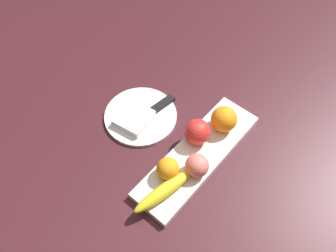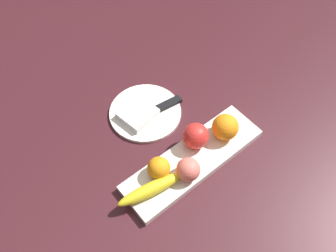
{
  "view_description": "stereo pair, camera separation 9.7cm",
  "coord_description": "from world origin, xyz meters",
  "px_view_note": "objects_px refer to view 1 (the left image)",
  "views": [
    {
      "loc": [
        0.38,
        0.29,
        0.85
      ],
      "look_at": [
        -0.05,
        -0.08,
        0.05
      ],
      "focal_mm": 37.3,
      "sensor_mm": 36.0,
      "label": 1
    },
    {
      "loc": [
        0.31,
        0.35,
        0.85
      ],
      "look_at": [
        -0.05,
        -0.08,
        0.05
      ],
      "focal_mm": 37.3,
      "sensor_mm": 36.0,
      "label": 2
    }
  ],
  "objects_px": {
    "orange_near_apple": "(168,169)",
    "dinner_plate": "(141,116)",
    "fruit_tray": "(198,155)",
    "folded_napkin": "(134,118)",
    "orange_near_banana": "(224,119)",
    "apple": "(198,132)",
    "banana": "(164,191)",
    "peach": "(198,165)",
    "knife": "(158,108)"
  },
  "relations": [
    {
      "from": "apple",
      "to": "folded_napkin",
      "type": "distance_m",
      "value": 0.2
    },
    {
      "from": "banana",
      "to": "orange_near_apple",
      "type": "relative_size",
      "value": 3.03
    },
    {
      "from": "dinner_plate",
      "to": "orange_near_banana",
      "type": "bearing_deg",
      "value": 118.3
    },
    {
      "from": "orange_near_apple",
      "to": "dinner_plate",
      "type": "xyz_separation_m",
      "value": [
        -0.1,
        -0.2,
        -0.05
      ]
    },
    {
      "from": "apple",
      "to": "orange_near_banana",
      "type": "height_order",
      "value": "orange_near_banana"
    },
    {
      "from": "knife",
      "to": "orange_near_apple",
      "type": "bearing_deg",
      "value": 55.6
    },
    {
      "from": "apple",
      "to": "peach",
      "type": "distance_m",
      "value": 0.1
    },
    {
      "from": "fruit_tray",
      "to": "orange_near_apple",
      "type": "xyz_separation_m",
      "value": [
        0.1,
        -0.02,
        0.04
      ]
    },
    {
      "from": "fruit_tray",
      "to": "folded_napkin",
      "type": "distance_m",
      "value": 0.22
    },
    {
      "from": "apple",
      "to": "knife",
      "type": "height_order",
      "value": "apple"
    },
    {
      "from": "fruit_tray",
      "to": "orange_near_banana",
      "type": "xyz_separation_m",
      "value": [
        -0.12,
        -0.0,
        0.05
      ]
    },
    {
      "from": "peach",
      "to": "folded_napkin",
      "type": "relative_size",
      "value": 0.64
    },
    {
      "from": "banana",
      "to": "dinner_plate",
      "type": "relative_size",
      "value": 0.84
    },
    {
      "from": "folded_napkin",
      "to": "orange_near_banana",
      "type": "bearing_deg",
      "value": 123.61
    },
    {
      "from": "apple",
      "to": "knife",
      "type": "xyz_separation_m",
      "value": [
        -0.02,
        -0.16,
        -0.04
      ]
    },
    {
      "from": "fruit_tray",
      "to": "orange_near_apple",
      "type": "distance_m",
      "value": 0.11
    },
    {
      "from": "orange_near_banana",
      "to": "peach",
      "type": "relative_size",
      "value": 1.18
    },
    {
      "from": "fruit_tray",
      "to": "orange_near_banana",
      "type": "height_order",
      "value": "orange_near_banana"
    },
    {
      "from": "peach",
      "to": "knife",
      "type": "bearing_deg",
      "value": -112.98
    },
    {
      "from": "orange_near_apple",
      "to": "orange_near_banana",
      "type": "bearing_deg",
      "value": 174.76
    },
    {
      "from": "folded_napkin",
      "to": "fruit_tray",
      "type": "bearing_deg",
      "value": 97.15
    },
    {
      "from": "dinner_plate",
      "to": "folded_napkin",
      "type": "relative_size",
      "value": 2.21
    },
    {
      "from": "dinner_plate",
      "to": "knife",
      "type": "bearing_deg",
      "value": 155.26
    },
    {
      "from": "fruit_tray",
      "to": "folded_napkin",
      "type": "xyz_separation_m",
      "value": [
        0.03,
        -0.22,
        0.01
      ]
    },
    {
      "from": "orange_near_apple",
      "to": "dinner_plate",
      "type": "bearing_deg",
      "value": -117.59
    },
    {
      "from": "folded_napkin",
      "to": "knife",
      "type": "relative_size",
      "value": 0.55
    },
    {
      "from": "orange_near_apple",
      "to": "dinner_plate",
      "type": "height_order",
      "value": "orange_near_apple"
    },
    {
      "from": "folded_napkin",
      "to": "orange_near_apple",
      "type": "bearing_deg",
      "value": 69.03
    },
    {
      "from": "fruit_tray",
      "to": "dinner_plate",
      "type": "distance_m",
      "value": 0.22
    },
    {
      "from": "apple",
      "to": "peach",
      "type": "xyz_separation_m",
      "value": [
        0.08,
        0.06,
        -0.0
      ]
    },
    {
      "from": "peach",
      "to": "folded_napkin",
      "type": "height_order",
      "value": "peach"
    },
    {
      "from": "peach",
      "to": "dinner_plate",
      "type": "bearing_deg",
      "value": -99.82
    },
    {
      "from": "banana",
      "to": "knife",
      "type": "xyz_separation_m",
      "value": [
        -0.2,
        -0.2,
        -0.03
      ]
    },
    {
      "from": "fruit_tray",
      "to": "banana",
      "type": "height_order",
      "value": "banana"
    },
    {
      "from": "peach",
      "to": "folded_napkin",
      "type": "xyz_separation_m",
      "value": [
        -0.02,
        -0.25,
        -0.03
      ]
    },
    {
      "from": "apple",
      "to": "orange_near_apple",
      "type": "height_order",
      "value": "apple"
    },
    {
      "from": "peach",
      "to": "dinner_plate",
      "type": "height_order",
      "value": "peach"
    },
    {
      "from": "knife",
      "to": "fruit_tray",
      "type": "bearing_deg",
      "value": 82.48
    },
    {
      "from": "peach",
      "to": "fruit_tray",
      "type": "bearing_deg",
      "value": -145.05
    },
    {
      "from": "fruit_tray",
      "to": "folded_napkin",
      "type": "height_order",
      "value": "folded_napkin"
    },
    {
      "from": "fruit_tray",
      "to": "dinner_plate",
      "type": "bearing_deg",
      "value": -90.0
    },
    {
      "from": "banana",
      "to": "dinner_plate",
      "type": "distance_m",
      "value": 0.27
    },
    {
      "from": "apple",
      "to": "knife",
      "type": "distance_m",
      "value": 0.17
    },
    {
      "from": "banana",
      "to": "orange_near_banana",
      "type": "bearing_deg",
      "value": -166.9
    },
    {
      "from": "apple",
      "to": "fruit_tray",
      "type": "bearing_deg",
      "value": 42.72
    },
    {
      "from": "orange_near_banana",
      "to": "dinner_plate",
      "type": "distance_m",
      "value": 0.25
    },
    {
      "from": "dinner_plate",
      "to": "folded_napkin",
      "type": "xyz_separation_m",
      "value": [
        0.03,
        0.0,
        0.02
      ]
    },
    {
      "from": "banana",
      "to": "folded_napkin",
      "type": "distance_m",
      "value": 0.26
    },
    {
      "from": "apple",
      "to": "banana",
      "type": "xyz_separation_m",
      "value": [
        0.18,
        0.04,
        -0.02
      ]
    },
    {
      "from": "folded_napkin",
      "to": "knife",
      "type": "height_order",
      "value": "folded_napkin"
    }
  ]
}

